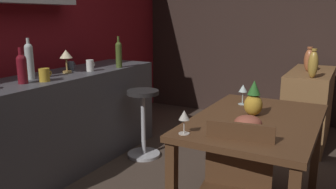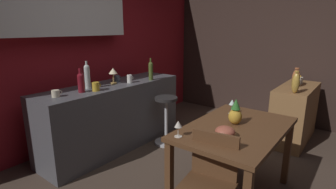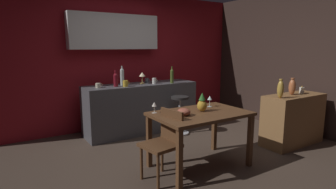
{
  "view_description": "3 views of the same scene",
  "coord_description": "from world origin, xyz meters",
  "views": [
    {
      "loc": [
        -2.3,
        -0.83,
        1.42
      ],
      "look_at": [
        0.17,
        0.51,
        0.78
      ],
      "focal_mm": 36.94,
      "sensor_mm": 36.0,
      "label": 1
    },
    {
      "loc": [
        -2.22,
        -1.17,
        1.63
      ],
      "look_at": [
        0.12,
        0.64,
        0.87
      ],
      "focal_mm": 27.74,
      "sensor_mm": 36.0,
      "label": 2
    },
    {
      "loc": [
        -2.24,
        -2.98,
        1.59
      ],
      "look_at": [
        0.04,
        0.62,
        0.83
      ],
      "focal_mm": 29.29,
      "sensor_mm": 36.0,
      "label": 3
    }
  ],
  "objects": [
    {
      "name": "vase_copper",
      "position": [
        1.74,
        -0.39,
        0.95
      ],
      "size": [
        0.11,
        0.11,
        0.27
      ],
      "color": "#B26038",
      "rests_on": "sideboard_cabinet"
    },
    {
      "name": "chair_near_window",
      "position": [
        -0.61,
        -0.33,
        0.47
      ],
      "size": [
        0.45,
        0.45,
        0.84
      ],
      "color": "#56351E",
      "rests_on": "ground_plane"
    },
    {
      "name": "wine_bottle_clear",
      "position": [
        -0.33,
        1.55,
        1.06
      ],
      "size": [
        0.07,
        0.07,
        0.34
      ],
      "color": "silver",
      "rests_on": "kitchen_counter"
    },
    {
      "name": "ground_plane",
      "position": [
        0.0,
        0.0,
        0.0
      ],
      "size": [
        9.0,
        9.0,
        0.0
      ],
      "primitive_type": "plane",
      "color": "#47382D"
    },
    {
      "name": "vase_brass",
      "position": [
        1.33,
        -0.48,
        0.96
      ],
      "size": [
        0.1,
        0.1,
        0.29
      ],
      "color": "#B78C38",
      "rests_on": "sideboard_cabinet"
    },
    {
      "name": "cup_slate",
      "position": [
        0.19,
        1.6,
        0.94
      ],
      "size": [
        0.11,
        0.07,
        0.09
      ],
      "color": "#515660",
      "rests_on": "kitchen_counter"
    },
    {
      "name": "pillar_candle_tall",
      "position": [
        2.0,
        -0.4,
        0.87
      ],
      "size": [
        0.08,
        0.08,
        0.13
      ],
      "color": "white",
      "rests_on": "sideboard_cabinet"
    },
    {
      "name": "cup_white",
      "position": [
        0.23,
        1.39,
        0.95
      ],
      "size": [
        0.11,
        0.07,
        0.11
      ],
      "color": "white",
      "rests_on": "kitchen_counter"
    },
    {
      "name": "sideboard_cabinet",
      "position": [
        1.79,
        -0.42,
        0.41
      ],
      "size": [
        1.1,
        0.44,
        0.82
      ],
      "primitive_type": "cube",
      "color": "olive",
      "rests_on": "ground_plane"
    },
    {
      "name": "wine_bottle_ruby",
      "position": [
        -0.5,
        1.44,
        1.03
      ],
      "size": [
        0.08,
        0.08,
        0.28
      ],
      "color": "maroon",
      "rests_on": "kitchen_counter"
    },
    {
      "name": "bar_stool",
      "position": [
        0.53,
        0.99,
        0.37
      ],
      "size": [
        0.34,
        0.34,
        0.69
      ],
      "color": "#262323",
      "rests_on": "ground_plane"
    },
    {
      "name": "wine_glass_left",
      "position": [
        0.29,
        -0.09,
        0.86
      ],
      "size": [
        0.07,
        0.07,
        0.16
      ],
      "color": "silver",
      "rests_on": "dining_table"
    },
    {
      "name": "cup_mustard",
      "position": [
        -0.36,
        1.36,
        0.95
      ],
      "size": [
        0.12,
        0.09,
        0.11
      ],
      "color": "gold",
      "rests_on": "kitchen_counter"
    },
    {
      "name": "cup_cream",
      "position": [
        -0.8,
        1.48,
        0.94
      ],
      "size": [
        0.12,
        0.08,
        0.08
      ],
      "color": "beige",
      "rests_on": "kitchen_counter"
    },
    {
      "name": "fruit_bowl",
      "position": [
        -0.31,
        -0.3,
        0.79
      ],
      "size": [
        0.17,
        0.17,
        0.09
      ],
      "primitive_type": "ellipsoid",
      "color": "#9E4C38",
      "rests_on": "dining_table"
    },
    {
      "name": "kitchen_counter",
      "position": [
        0.02,
        1.51,
        0.45
      ],
      "size": [
        2.1,
        0.6,
        0.9
      ],
      "primitive_type": "cube",
      "color": "#4C4C51",
      "rests_on": "ground_plane"
    },
    {
      "name": "pineapple_centerpiece",
      "position": [
        0.02,
        -0.24,
        0.84
      ],
      "size": [
        0.13,
        0.13,
        0.25
      ],
      "color": "gold",
      "rests_on": "dining_table"
    },
    {
      "name": "wall_kitchen_back",
      "position": [
        -0.06,
        2.08,
        1.41
      ],
      "size": [
        5.2,
        0.33,
        2.6
      ],
      "color": "maroon",
      "rests_on": "ground_plane"
    },
    {
      "name": "wall_side_right",
      "position": [
        2.55,
        0.3,
        1.3
      ],
      "size": [
        0.1,
        4.4,
        2.6
      ],
      "primitive_type": "cube",
      "color": "#33231E",
      "rests_on": "ground_plane"
    },
    {
      "name": "wine_bottle_olive",
      "position": [
        0.55,
        1.29,
        1.04
      ],
      "size": [
        0.06,
        0.06,
        0.32
      ],
      "color": "#475623",
      "rests_on": "kitchen_counter"
    },
    {
      "name": "wine_glass_right",
      "position": [
        -0.55,
        0.01,
        0.85
      ],
      "size": [
        0.07,
        0.07,
        0.14
      ],
      "color": "silver",
      "rests_on": "dining_table"
    },
    {
      "name": "dining_table",
      "position": [
        -0.04,
        -0.29,
        0.65
      ],
      "size": [
        1.24,
        0.8,
        0.74
      ],
      "color": "#56351E",
      "rests_on": "ground_plane"
    },
    {
      "name": "counter_lamp",
      "position": [
        0.04,
        1.51,
        1.06
      ],
      "size": [
        0.12,
        0.12,
        0.21
      ],
      "color": "#A58447",
      "rests_on": "kitchen_counter"
    }
  ]
}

